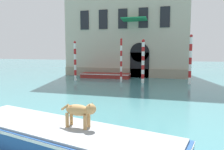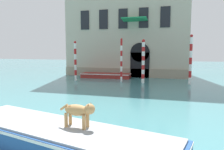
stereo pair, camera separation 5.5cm
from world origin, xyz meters
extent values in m
cube|color=gray|center=(0.13, 22.39, 0.47)|extent=(13.62, 0.16, 0.94)
cube|color=black|center=(1.98, 22.38, 1.33)|extent=(2.01, 0.14, 2.66)
cylinder|color=black|center=(1.98, 22.38, 2.66)|extent=(2.01, 0.14, 2.01)
cube|color=black|center=(-4.23, 22.40, 6.22)|extent=(0.98, 0.10, 2.06)
cube|color=black|center=(-2.05, 22.40, 6.22)|extent=(0.98, 0.10, 2.06)
cube|color=black|center=(0.13, 22.40, 6.22)|extent=(0.98, 0.10, 2.06)
cube|color=black|center=(2.31, 22.40, 6.22)|extent=(0.98, 0.10, 2.06)
cube|color=black|center=(4.49, 22.40, 6.22)|extent=(0.98, 0.10, 2.06)
cube|color=#1E8C51|center=(1.48, 21.74, 6.01)|extent=(2.53, 1.40, 0.29)
cube|color=#234C8C|center=(2.31, 4.93, 0.31)|extent=(7.53, 3.44, 0.62)
cube|color=white|center=(2.31, 4.93, 0.56)|extent=(7.57, 3.47, 0.08)
cube|color=#9EA3A8|center=(2.31, 4.93, 0.65)|extent=(7.28, 3.24, 0.06)
cylinder|color=tan|center=(3.19, 5.10, 0.88)|extent=(0.10, 0.10, 0.41)
cylinder|color=tan|center=(3.17, 4.88, 0.88)|extent=(0.10, 0.10, 0.41)
cylinder|color=tan|center=(2.61, 5.15, 0.88)|extent=(0.10, 0.10, 0.41)
cylinder|color=tan|center=(2.59, 4.92, 0.88)|extent=(0.10, 0.10, 0.41)
ellipsoid|color=tan|center=(2.89, 5.01, 1.18)|extent=(0.79, 0.39, 0.32)
ellipsoid|color=brown|center=(2.78, 5.02, 1.26)|extent=(0.35, 0.25, 0.11)
sphere|color=tan|center=(3.31, 4.98, 1.25)|extent=(0.30, 0.30, 0.30)
cone|color=brown|center=(3.32, 5.06, 1.36)|extent=(0.09, 0.09, 0.12)
cone|color=brown|center=(3.30, 4.90, 1.36)|extent=(0.09, 0.09, 0.12)
cylinder|color=tan|center=(2.47, 5.05, 1.22)|extent=(0.27, 0.09, 0.22)
cube|color=maroon|center=(-1.40, 21.13, 0.25)|extent=(5.17, 1.69, 0.49)
cube|color=white|center=(-1.40, 21.13, 0.43)|extent=(5.20, 1.72, 0.08)
cube|color=#B2B7BC|center=(-1.40, 21.13, 0.22)|extent=(2.85, 1.23, 0.44)
cylinder|color=white|center=(0.85, 18.81, 0.24)|extent=(0.19, 0.19, 0.47)
cylinder|color=#B21E1E|center=(0.85, 18.81, 0.71)|extent=(0.19, 0.19, 0.47)
cylinder|color=white|center=(0.85, 18.81, 1.18)|extent=(0.19, 0.19, 0.47)
cylinder|color=#B21E1E|center=(0.85, 18.81, 1.66)|extent=(0.19, 0.19, 0.47)
cylinder|color=white|center=(0.85, 18.81, 2.13)|extent=(0.19, 0.19, 0.47)
cylinder|color=#B21E1E|center=(0.85, 18.81, 2.61)|extent=(0.19, 0.19, 0.47)
cylinder|color=white|center=(0.85, 18.81, 3.08)|extent=(0.19, 0.19, 0.47)
cylinder|color=#B21E1E|center=(0.85, 18.81, 3.55)|extent=(0.19, 0.19, 0.47)
sphere|color=#B21E1E|center=(0.85, 18.81, 3.87)|extent=(0.20, 0.20, 0.20)
cylinder|color=white|center=(6.83, 19.04, 0.28)|extent=(0.24, 0.24, 0.57)
cylinder|color=#B21E1E|center=(6.83, 19.04, 0.85)|extent=(0.24, 0.24, 0.57)
cylinder|color=white|center=(6.83, 19.04, 1.42)|extent=(0.24, 0.24, 0.57)
cylinder|color=#B21E1E|center=(6.83, 19.04, 1.99)|extent=(0.24, 0.24, 0.57)
cylinder|color=white|center=(6.83, 19.04, 2.56)|extent=(0.24, 0.24, 0.57)
cylinder|color=#B21E1E|center=(6.83, 19.04, 3.13)|extent=(0.24, 0.24, 0.57)
cylinder|color=white|center=(6.83, 19.04, 3.70)|extent=(0.24, 0.24, 0.57)
sphere|color=#B21E1E|center=(6.83, 19.04, 4.09)|extent=(0.25, 0.25, 0.25)
cylinder|color=white|center=(-3.55, 18.39, 0.25)|extent=(0.22, 0.22, 0.50)
cylinder|color=#B21E1E|center=(-3.55, 18.39, 0.76)|extent=(0.22, 0.22, 0.50)
cylinder|color=white|center=(-3.55, 18.39, 1.26)|extent=(0.22, 0.22, 0.50)
cylinder|color=#B21E1E|center=(-3.55, 18.39, 1.77)|extent=(0.22, 0.22, 0.50)
cylinder|color=white|center=(-3.55, 18.39, 2.27)|extent=(0.22, 0.22, 0.50)
cylinder|color=#B21E1E|center=(-3.55, 18.39, 2.78)|extent=(0.22, 0.22, 0.50)
cylinder|color=white|center=(-3.55, 18.39, 3.28)|extent=(0.22, 0.22, 0.50)
sphere|color=#B21E1E|center=(-3.55, 18.39, 3.64)|extent=(0.24, 0.24, 0.24)
cylinder|color=white|center=(2.87, 18.59, 0.20)|extent=(0.26, 0.26, 0.40)
cylinder|color=#B21E1E|center=(2.87, 18.59, 0.60)|extent=(0.26, 0.26, 0.40)
cylinder|color=white|center=(2.87, 18.59, 0.99)|extent=(0.26, 0.26, 0.40)
cylinder|color=#B21E1E|center=(2.87, 18.59, 1.39)|extent=(0.26, 0.26, 0.40)
cylinder|color=white|center=(2.87, 18.59, 1.79)|extent=(0.26, 0.26, 0.40)
cylinder|color=#B21E1E|center=(2.87, 18.59, 2.19)|extent=(0.26, 0.26, 0.40)
cylinder|color=white|center=(2.87, 18.59, 2.59)|extent=(0.26, 0.26, 0.40)
cylinder|color=#B21E1E|center=(2.87, 18.59, 2.98)|extent=(0.26, 0.26, 0.40)
cylinder|color=white|center=(2.87, 18.59, 3.38)|extent=(0.26, 0.26, 0.40)
sphere|color=#B21E1E|center=(2.87, 18.59, 3.70)|extent=(0.28, 0.28, 0.28)
camera|label=1|loc=(5.52, -0.60, 2.89)|focal=35.00mm
camera|label=2|loc=(5.57, -0.58, 2.89)|focal=35.00mm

